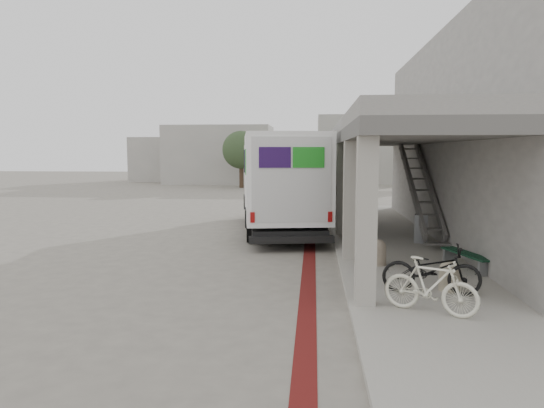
# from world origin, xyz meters

# --- Properties ---
(ground) EXTENTS (120.00, 120.00, 0.00)m
(ground) POSITION_xyz_m (0.00, 0.00, 0.00)
(ground) COLOR slate
(ground) RESTS_ON ground
(bike_lane_stripe) EXTENTS (0.35, 40.00, 0.01)m
(bike_lane_stripe) POSITION_xyz_m (1.00, 2.00, 0.01)
(bike_lane_stripe) COLOR #581311
(bike_lane_stripe) RESTS_ON ground
(sidewalk) EXTENTS (4.40, 28.00, 0.12)m
(sidewalk) POSITION_xyz_m (4.00, 0.00, 0.06)
(sidewalk) COLOR #A19B90
(sidewalk) RESTS_ON ground
(transit_building) EXTENTS (7.60, 17.00, 7.00)m
(transit_building) POSITION_xyz_m (6.83, 4.50, 3.40)
(transit_building) COLOR gray
(transit_building) RESTS_ON ground
(distant_backdrop) EXTENTS (28.00, 10.00, 6.50)m
(distant_backdrop) POSITION_xyz_m (-2.84, 35.89, 2.70)
(distant_backdrop) COLOR #989690
(distant_backdrop) RESTS_ON ground
(tree_left) EXTENTS (3.20, 3.20, 4.80)m
(tree_left) POSITION_xyz_m (-5.00, 28.00, 3.18)
(tree_left) COLOR #38281C
(tree_left) RESTS_ON ground
(tree_mid) EXTENTS (3.20, 3.20, 4.80)m
(tree_mid) POSITION_xyz_m (2.00, 30.00, 3.18)
(tree_mid) COLOR #38281C
(tree_mid) RESTS_ON ground
(tree_right) EXTENTS (3.20, 3.20, 4.80)m
(tree_right) POSITION_xyz_m (10.00, 29.00, 3.18)
(tree_right) COLOR #38281C
(tree_right) RESTS_ON ground
(fedex_truck) EXTENTS (3.85, 8.86, 3.65)m
(fedex_truck) POSITION_xyz_m (-0.16, 5.78, 1.95)
(fedex_truck) COLOR black
(fedex_truck) RESTS_ON ground
(bench) EXTENTS (0.88, 1.76, 0.40)m
(bench) POSITION_xyz_m (4.93, -0.46, 0.41)
(bench) COLOR slate
(bench) RESTS_ON sidewalk
(bollard_near) EXTENTS (0.43, 0.43, 0.65)m
(bollard_near) POSITION_xyz_m (3.97, -2.45, 0.45)
(bollard_near) COLOR tan
(bollard_near) RESTS_ON sidewalk
(bollard_far) EXTENTS (0.45, 0.45, 0.67)m
(bollard_far) POSITION_xyz_m (2.77, -0.17, 0.45)
(bollard_far) COLOR gray
(bollard_far) RESTS_ON sidewalk
(utility_cabinet) EXTENTS (0.52, 0.62, 0.91)m
(utility_cabinet) POSITION_xyz_m (4.58, 3.14, 0.57)
(utility_cabinet) COLOR slate
(utility_cabinet) RESTS_ON sidewalk
(bicycle_black) EXTENTS (2.03, 0.94, 1.03)m
(bicycle_black) POSITION_xyz_m (3.52, -2.73, 0.63)
(bicycle_black) COLOR black
(bicycle_black) RESTS_ON sidewalk
(bicycle_cream) EXTENTS (1.73, 1.22, 1.02)m
(bicycle_cream) POSITION_xyz_m (3.22, -3.96, 0.63)
(bicycle_cream) COLOR silver
(bicycle_cream) RESTS_ON sidewalk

